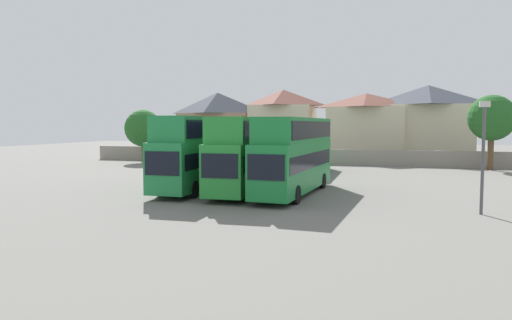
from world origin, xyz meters
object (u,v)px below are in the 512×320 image
object	(u,v)px
bus_4	(276,152)
tree_left_of_lot	(143,128)
bus_3	(295,152)
house_terrace_right	(366,126)
tree_behind_wall	(492,118)
bus_1	(197,149)
lamp_post_lot_edge	(483,150)
house_terrace_far_right	(428,122)
bus_5	(307,152)
bus_2	(246,151)
house_terrace_centre	(283,123)
house_terrace_left	(218,124)

from	to	relation	value
bus_4	tree_left_of_lot	distance (m)	20.00
bus_3	house_terrace_right	world-z (taller)	house_terrace_right
bus_4	house_terrace_right	world-z (taller)	house_terrace_right
bus_4	tree_behind_wall	world-z (taller)	tree_behind_wall
bus_1	bus_3	world-z (taller)	bus_1
tree_behind_wall	lamp_post_lot_edge	xyz separation A→B (m)	(-5.04, -26.46, -1.93)
tree_left_of_lot	house_terrace_far_right	bearing A→B (deg)	20.69
bus_1	bus_4	distance (m)	14.33
bus_5	house_terrace_far_right	distance (m)	23.02
bus_4	bus_1	bearing A→B (deg)	-8.64
bus_2	house_terrace_centre	distance (m)	34.63
bus_1	bus_3	xyz separation A→B (m)	(7.02, -0.02, -0.05)
bus_2	tree_left_of_lot	distance (m)	29.11
house_terrace_left	tree_left_of_lot	size ratio (longest dim) A/B	1.59
bus_1	bus_4	xyz separation A→B (m)	(2.22, 14.12, -0.98)
bus_4	tree_behind_wall	distance (m)	22.27
house_terrace_far_right	bus_5	bearing A→B (deg)	-122.08
bus_2	bus_3	xyz separation A→B (m)	(3.45, -0.04, -0.01)
bus_3	house_terrace_right	distance (m)	33.28
house_terrace_left	bus_3	bearing A→B (deg)	-61.29
tree_left_of_lot	tree_behind_wall	distance (m)	39.07
tree_behind_wall	house_terrace_far_right	bearing A→B (deg)	114.72
tree_left_of_lot	tree_behind_wall	xyz separation A→B (m)	(39.04, 1.00, 1.11)
bus_5	tree_behind_wall	size ratio (longest dim) A/B	1.38
bus_5	house_terrace_centre	size ratio (longest dim) A/B	1.11
house_terrace_right	house_terrace_centre	bearing A→B (deg)	174.69
house_terrace_centre	bus_1	bearing A→B (deg)	-87.05
bus_3	house_terrace_left	xyz separation A→B (m)	(-18.29, 33.40, 1.86)
bus_3	house_terrace_left	distance (m)	38.12
bus_1	bus_4	bearing A→B (deg)	169.85
bus_2	house_terrace_far_right	distance (m)	36.63
house_terrace_centre	lamp_post_lot_edge	size ratio (longest dim) A/B	1.64
house_terrace_far_right	tree_behind_wall	world-z (taller)	house_terrace_far_right
bus_3	house_terrace_far_right	size ratio (longest dim) A/B	1.08
bus_5	tree_behind_wall	bearing A→B (deg)	112.63
bus_3	bus_5	bearing A→B (deg)	-169.14
bus_5	house_terrace_centre	distance (m)	21.01
tree_behind_wall	bus_5	bearing A→B (deg)	-156.43
house_terrace_far_right	lamp_post_lot_edge	world-z (taller)	house_terrace_far_right
bus_3	house_terrace_centre	world-z (taller)	house_terrace_centre
house_terrace_left	house_terrace_far_right	distance (m)	28.58
bus_1	tree_behind_wall	distance (m)	31.84
tree_behind_wall	tree_left_of_lot	bearing A→B (deg)	-178.53
house_terrace_far_right	bus_4	bearing A→B (deg)	-127.31
bus_1	tree_behind_wall	world-z (taller)	tree_behind_wall
house_terrace_centre	tree_behind_wall	distance (m)	27.24
bus_5	tree_left_of_lot	world-z (taller)	tree_left_of_lot
bus_1	house_terrace_centre	size ratio (longest dim) A/B	1.14
bus_4	house_terrace_centre	distance (m)	20.67
house_terrace_left	lamp_post_lot_edge	bearing A→B (deg)	-52.45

